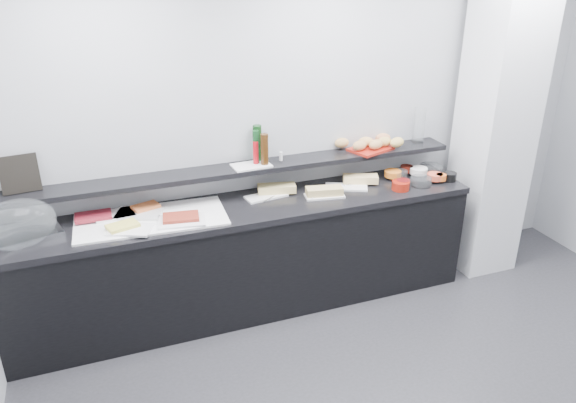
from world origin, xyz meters
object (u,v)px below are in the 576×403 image
object	(u,v)px
sandwich_plate_mid	(325,196)
bread_tray	(371,149)
cloche_base	(21,235)
carafe	(419,126)
condiment_tray	(251,166)
framed_print	(19,174)

from	to	relation	value
sandwich_plate_mid	bread_tray	size ratio (longest dim) A/B	0.90
cloche_base	sandwich_plate_mid	distance (m)	2.20
sandwich_plate_mid	carafe	distance (m)	1.09
sandwich_plate_mid	condiment_tray	distance (m)	0.62
bread_tray	carafe	world-z (taller)	carafe
condiment_tray	carafe	distance (m)	1.52
cloche_base	carafe	size ratio (longest dim) A/B	1.64
carafe	bread_tray	bearing A→B (deg)	-175.07
framed_print	condiment_tray	xyz separation A→B (m)	(1.62, -0.08, -0.12)
cloche_base	condiment_tray	distance (m)	1.69
framed_print	sandwich_plate_mid	bearing A→B (deg)	-13.86
condiment_tray	bread_tray	bearing A→B (deg)	-2.74
cloche_base	sandwich_plate_mid	world-z (taller)	cloche_base
cloche_base	carafe	distance (m)	3.21
cloche_base	bread_tray	size ratio (longest dim) A/B	1.44
bread_tray	carafe	bearing A→B (deg)	-14.15
condiment_tray	carafe	size ratio (longest dim) A/B	0.97
sandwich_plate_mid	cloche_base	bearing A→B (deg)	-172.78
carafe	cloche_base	bearing A→B (deg)	-176.91
framed_print	condiment_tray	bearing A→B (deg)	-9.05
framed_print	carafe	world-z (taller)	carafe
condiment_tray	carafe	bearing A→B (deg)	-1.49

